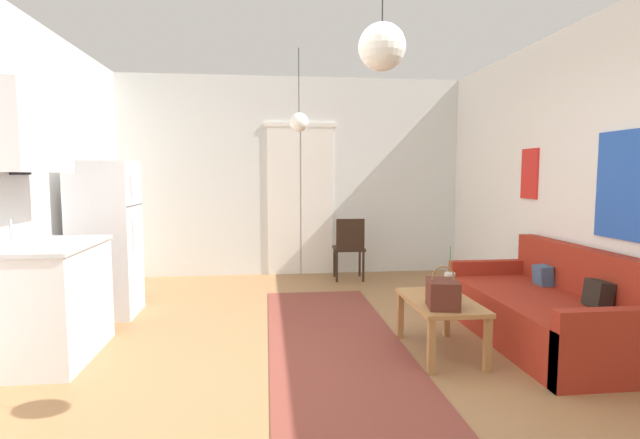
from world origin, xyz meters
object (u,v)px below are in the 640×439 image
at_px(couch, 550,313).
at_px(pendant_lamp_far, 299,122).
at_px(refrigerator, 106,239).
at_px(pendant_lamp_near, 382,47).
at_px(coffee_table, 440,307).
at_px(bamboo_vase, 450,284).
at_px(handbag, 443,293).
at_px(accent_chair, 349,245).

relative_size(couch, pendant_lamp_far, 2.10).
relative_size(refrigerator, pendant_lamp_near, 1.92).
bearing_deg(couch, coffee_table, -173.09).
xyz_separation_m(bamboo_vase, handbag, (-0.17, -0.31, 0.01)).
xyz_separation_m(refrigerator, pendant_lamp_near, (2.26, -2.47, 1.34)).
distance_m(handbag, accent_chair, 2.96).
bearing_deg(pendant_lamp_near, refrigerator, 132.39).
xyz_separation_m(coffee_table, accent_chair, (-0.27, 2.72, 0.10)).
bearing_deg(bamboo_vase, coffee_table, -142.67).
xyz_separation_m(handbag, accent_chair, (-0.20, 2.95, -0.07)).
bearing_deg(coffee_table, bamboo_vase, 37.33).
bearing_deg(handbag, accent_chair, 93.84).
bearing_deg(couch, handbag, -162.28).
bearing_deg(pendant_lamp_near, bamboo_vase, 52.66).
bearing_deg(accent_chair, coffee_table, 98.54).
distance_m(refrigerator, pendant_lamp_far, 2.37).
bearing_deg(pendant_lamp_far, accent_chair, 53.31).
distance_m(bamboo_vase, pendant_lamp_near, 2.13).
bearing_deg(bamboo_vase, refrigerator, 156.86).
xyz_separation_m(bamboo_vase, pendant_lamp_far, (-1.12, 1.64, 1.48)).
xyz_separation_m(couch, coffee_table, (-1.03, -0.12, 0.12)).
xyz_separation_m(coffee_table, handbag, (-0.07, -0.23, 0.17)).
bearing_deg(pendant_lamp_far, couch, -37.92).
height_order(bamboo_vase, accent_chair, bamboo_vase).
relative_size(accent_chair, pendant_lamp_far, 0.94).
distance_m(coffee_table, accent_chair, 2.74).
distance_m(coffee_table, pendant_lamp_near, 2.18).
xyz_separation_m(couch, pendant_lamp_far, (-2.05, 1.59, 1.76)).
distance_m(accent_chair, pendant_lamp_near, 4.15).
relative_size(coffee_table, refrigerator, 0.55).
distance_m(couch, pendant_lamp_far, 3.14).
bearing_deg(couch, accent_chair, 116.52).
bearing_deg(pendant_lamp_near, couch, 33.39).
height_order(bamboo_vase, pendant_lamp_far, pendant_lamp_far).
distance_m(bamboo_vase, pendant_lamp_far, 2.48).
height_order(refrigerator, pendant_lamp_near, pendant_lamp_near).
relative_size(bamboo_vase, pendant_lamp_far, 0.46).
bearing_deg(refrigerator, coffee_table, -25.14).
bearing_deg(pendant_lamp_far, coffee_table, -59.42).
bearing_deg(pendant_lamp_near, pendant_lamp_far, 95.23).
bearing_deg(couch, pendant_lamp_near, -146.61).
bearing_deg(coffee_table, pendant_lamp_far, 120.58).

